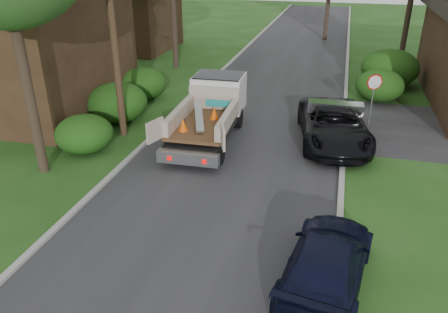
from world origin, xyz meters
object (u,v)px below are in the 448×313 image
black_pickup (334,124)px  navy_suv (327,261)px  house_left_far (126,10)px  flatbed_truck (213,105)px  stop_sign (374,89)px  house_left_near (12,24)px  utility_pole (111,15)px

black_pickup → navy_suv: size_ratio=1.27×
house_left_far → black_pickup: house_left_far is taller
navy_suv → flatbed_truck: bearing=-49.7°
stop_sign → flatbed_truck: stop_sign is taller
house_left_near → house_left_far: bearing=95.7°
stop_sign → house_left_near: bearing=-173.4°
stop_sign → utility_pole: 11.91m
stop_sign → utility_pole: size_ratio=0.25×
house_left_near → black_pickup: bearing=-1.6°
house_left_near → navy_suv: bearing=-31.0°
house_left_near → house_left_far: (-1.50, 15.00, -1.23)m
stop_sign → navy_suv: (-1.40, -11.50, -1.11)m
house_left_far → house_left_near: bearing=-84.3°
stop_sign → house_left_far: (-18.70, 13.00, 1.27)m
navy_suv → house_left_near: bearing=-22.6°
house_left_near → flatbed_truck: bearing=-4.1°
utility_pole → flatbed_truck: size_ratio=1.56×
utility_pole → flatbed_truck: utility_pole is taller
stop_sign → house_left_near: (-17.20, -2.00, 2.50)m
navy_suv → utility_pole: bearing=-30.5°
stop_sign → house_left_near: size_ratio=0.26×
stop_sign → black_pickup: size_ratio=0.42×
house_left_near → navy_suv: 18.79m
house_left_near → navy_suv: (15.80, -9.50, -3.61)m
stop_sign → house_left_near: house_left_near is taller
stop_sign → black_pickup: (-1.60, -2.43, -0.96)m
flatbed_truck → navy_suv: 10.33m
utility_pole → black_pickup: size_ratio=1.71×
utility_pole → stop_sign: bearing=20.6°
stop_sign → navy_suv: stop_sign is taller
house_left_far → black_pickup: 23.14m
stop_sign → black_pickup: 3.07m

